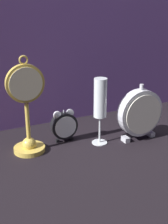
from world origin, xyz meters
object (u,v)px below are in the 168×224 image
pocket_watch_on_stand (27,115)px  champagne_flute (100,102)px  mantel_clock_silver (140,113)px  alarm_clock_twin_bell (64,124)px

pocket_watch_on_stand → champagne_flute: pocket_watch_on_stand is taller
mantel_clock_silver → alarm_clock_twin_bell: bearing=158.2°
pocket_watch_on_stand → mantel_clock_silver: 0.40m
pocket_watch_on_stand → mantel_clock_silver: (0.39, -0.08, -0.03)m
champagne_flute → mantel_clock_silver: bearing=-12.5°
pocket_watch_on_stand → champagne_flute: size_ratio=1.37×
mantel_clock_silver → champagne_flute: bearing=167.5°
pocket_watch_on_stand → mantel_clock_silver: bearing=-11.5°
alarm_clock_twin_bell → mantel_clock_silver: mantel_clock_silver is taller
pocket_watch_on_stand → alarm_clock_twin_bell: bearing=9.0°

